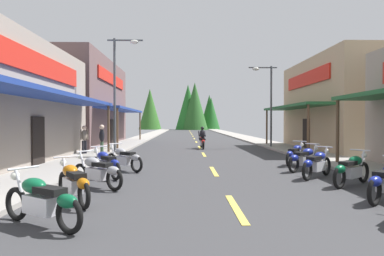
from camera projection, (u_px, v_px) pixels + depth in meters
name	position (u px, v px, depth m)	size (l,w,h in m)	color
ground	(195.00, 141.00, 33.74)	(9.44, 98.35, 0.10)	#38383A
sidewalk_left	(137.00, 140.00, 33.60)	(2.47, 98.35, 0.12)	#9E9991
sidewalk_right	(253.00, 140.00, 33.88)	(2.47, 98.35, 0.12)	#9E9991
centerline_dashes	(194.00, 139.00, 36.58)	(0.16, 73.14, 0.01)	#E0C64C
storefront_left_far	(61.00, 103.00, 27.29)	(10.25, 12.86, 6.98)	brown
storefront_right_far	(370.00, 104.00, 22.31)	(10.59, 10.35, 6.14)	tan
streetlamp_left	(120.00, 80.00, 18.80)	(2.03, 0.30, 6.66)	#474C51
streetlamp_right	(267.00, 94.00, 23.51)	(2.03, 0.30, 5.88)	#474C51
motorcycle_parked_right_3	(352.00, 169.00, 9.61)	(1.76, 1.38, 1.04)	black
motorcycle_parked_right_4	(317.00, 163.00, 10.92)	(1.60, 1.57, 1.04)	black
motorcycle_parked_right_5	(305.00, 158.00, 12.47)	(1.75, 1.39, 1.04)	black
motorcycle_parked_right_6	(295.00, 154.00, 14.15)	(1.41, 1.74, 1.04)	black
motorcycle_parked_left_0	(42.00, 200.00, 5.80)	(1.87, 1.22, 1.04)	black
motorcycle_parked_left_1	(73.00, 182.00, 7.56)	(1.33, 1.80, 1.04)	black
motorcycle_parked_left_2	(97.00, 171.00, 9.28)	(1.77, 1.37, 1.04)	black
motorcycle_parked_left_3	(106.00, 163.00, 11.02)	(1.40, 1.75, 1.04)	black
motorcycle_parked_left_4	(124.00, 158.00, 12.56)	(1.68, 1.48, 1.04)	black
rider_cruising_lead	(202.00, 139.00, 22.99)	(0.60, 2.14, 1.57)	black
pedestrian_browsing	(84.00, 138.00, 18.23)	(0.40, 0.51, 1.68)	black
pedestrian_waiting	(102.00, 139.00, 16.51)	(0.37, 0.54, 1.74)	#3F593F
treeline_backdrop	(187.00, 109.00, 82.68)	(20.94, 10.10, 11.64)	#205F23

